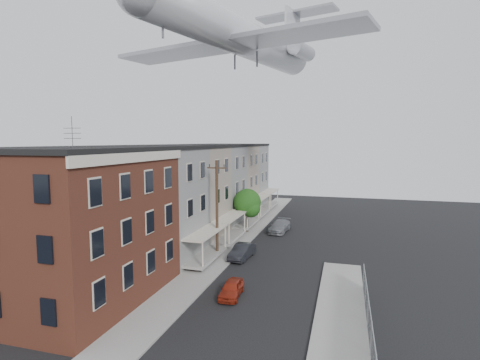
# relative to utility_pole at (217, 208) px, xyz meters

# --- Properties ---
(sidewalk_left) EXTENTS (3.00, 62.00, 0.12)m
(sidewalk_left) POSITION_rel_utility_pole_xyz_m (0.10, 6.00, -4.61)
(sidewalk_left) COLOR gray
(sidewalk_left) RESTS_ON ground
(sidewalk_right) EXTENTS (3.00, 26.00, 0.12)m
(sidewalk_right) POSITION_rel_utility_pole_xyz_m (11.10, -12.00, -4.61)
(sidewalk_right) COLOR gray
(sidewalk_right) RESTS_ON ground
(curb_left) EXTENTS (0.15, 62.00, 0.14)m
(curb_left) POSITION_rel_utility_pole_xyz_m (1.55, 6.00, -4.60)
(curb_left) COLOR gray
(curb_left) RESTS_ON ground
(curb_right) EXTENTS (0.15, 26.00, 0.14)m
(curb_right) POSITION_rel_utility_pole_xyz_m (9.65, -12.00, -4.60)
(curb_right) COLOR gray
(curb_right) RESTS_ON ground
(corner_building) EXTENTS (10.31, 12.30, 12.15)m
(corner_building) POSITION_rel_utility_pole_xyz_m (-6.40, -11.00, 0.49)
(corner_building) COLOR #3D1D13
(corner_building) RESTS_ON ground
(row_house_a) EXTENTS (11.98, 7.00, 10.30)m
(row_house_a) POSITION_rel_utility_pole_xyz_m (-6.36, -1.50, 0.45)
(row_house_a) COLOR slate
(row_house_a) RESTS_ON ground
(row_house_b) EXTENTS (11.98, 7.00, 10.30)m
(row_house_b) POSITION_rel_utility_pole_xyz_m (-6.36, 5.50, 0.45)
(row_house_b) COLOR slate
(row_house_b) RESTS_ON ground
(row_house_c) EXTENTS (11.98, 7.00, 10.30)m
(row_house_c) POSITION_rel_utility_pole_xyz_m (-6.36, 12.50, 0.45)
(row_house_c) COLOR slate
(row_house_c) RESTS_ON ground
(row_house_d) EXTENTS (11.98, 7.00, 10.30)m
(row_house_d) POSITION_rel_utility_pole_xyz_m (-6.36, 19.50, 0.45)
(row_house_d) COLOR slate
(row_house_d) RESTS_ON ground
(row_house_e) EXTENTS (11.98, 7.00, 10.30)m
(row_house_e) POSITION_rel_utility_pole_xyz_m (-6.36, 26.50, 0.45)
(row_house_e) COLOR slate
(row_house_e) RESTS_ON ground
(chainlink_fence) EXTENTS (0.06, 18.06, 1.90)m
(chainlink_fence) POSITION_rel_utility_pole_xyz_m (12.60, -13.00, -3.68)
(chainlink_fence) COLOR gray
(chainlink_fence) RESTS_ON ground
(utility_pole) EXTENTS (1.80, 0.26, 9.00)m
(utility_pole) POSITION_rel_utility_pole_xyz_m (0.00, 0.00, 0.00)
(utility_pole) COLOR black
(utility_pole) RESTS_ON ground
(street_tree) EXTENTS (3.22, 3.20, 5.20)m
(street_tree) POSITION_rel_utility_pole_xyz_m (0.33, 9.92, -1.22)
(street_tree) COLOR black
(street_tree) RESTS_ON ground
(car_near) EXTENTS (1.51, 3.36, 1.12)m
(car_near) POSITION_rel_utility_pole_xyz_m (3.80, -7.84, -4.12)
(car_near) COLOR maroon
(car_near) RESTS_ON ground
(car_mid) EXTENTS (1.77, 4.14, 1.33)m
(car_mid) POSITION_rel_utility_pole_xyz_m (2.23, 0.49, -4.01)
(car_mid) COLOR black
(car_mid) RESTS_ON ground
(car_far) EXTENTS (2.33, 4.81, 1.35)m
(car_far) POSITION_rel_utility_pole_xyz_m (3.80, 11.42, -4.00)
(car_far) COLOR slate
(car_far) RESTS_ON ground
(airplane) EXTENTS (27.64, 31.61, 9.12)m
(airplane) POSITION_rel_utility_pole_xyz_m (0.51, 7.21, 16.74)
(airplane) COLOR silver
(airplane) RESTS_ON ground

